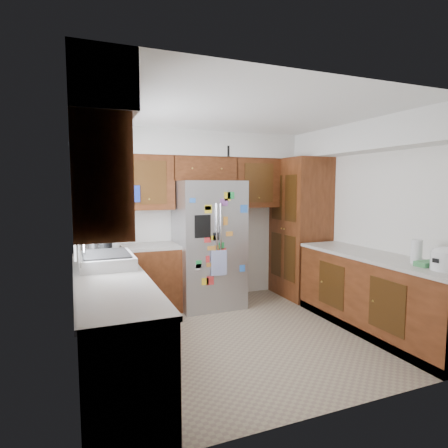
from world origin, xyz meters
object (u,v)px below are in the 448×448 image
(fridge, at_px, (209,244))
(paper_towel, at_px, (417,252))
(pantry, at_px, (300,228))
(rice_cooker, at_px, (446,258))

(fridge, relative_size, paper_towel, 7.20)
(pantry, distance_m, rice_cooker, 2.48)
(pantry, bearing_deg, rice_cooker, -90.01)
(pantry, bearing_deg, paper_towel, -89.69)
(paper_towel, bearing_deg, rice_cooker, -92.08)
(fridge, bearing_deg, paper_towel, -55.39)
(rice_cooker, xyz_separation_m, paper_towel, (0.01, 0.34, 0.00))
(rice_cooker, distance_m, paper_towel, 0.34)
(pantry, xyz_separation_m, fridge, (-1.50, 0.05, -0.17))
(pantry, relative_size, paper_towel, 8.60)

